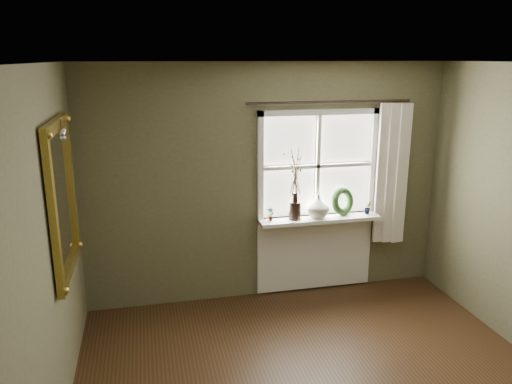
{
  "coord_description": "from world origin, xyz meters",
  "views": [
    {
      "loc": [
        -1.31,
        -2.87,
        2.64
      ],
      "look_at": [
        -0.3,
        1.55,
        1.41
      ],
      "focal_mm": 35.0,
      "sensor_mm": 36.0,
      "label": 1
    }
  ],
  "objects_px": {
    "dark_jug": "(295,210)",
    "wreath": "(342,204)",
    "gilt_mirror": "(62,198)",
    "cream_vase": "(318,206)"
  },
  "relations": [
    {
      "from": "dark_jug",
      "to": "wreath",
      "type": "xyz_separation_m",
      "value": [
        0.57,
        0.04,
        0.02
      ]
    },
    {
      "from": "dark_jug",
      "to": "gilt_mirror",
      "type": "distance_m",
      "value": 2.47
    },
    {
      "from": "dark_jug",
      "to": "cream_vase",
      "type": "bearing_deg",
      "value": 0.0
    },
    {
      "from": "gilt_mirror",
      "to": "cream_vase",
      "type": "bearing_deg",
      "value": 20.46
    },
    {
      "from": "cream_vase",
      "to": "dark_jug",
      "type": "bearing_deg",
      "value": 180.0
    },
    {
      "from": "dark_jug",
      "to": "wreath",
      "type": "bearing_deg",
      "value": 3.99
    },
    {
      "from": "dark_jug",
      "to": "gilt_mirror",
      "type": "bearing_deg",
      "value": -157.32
    },
    {
      "from": "cream_vase",
      "to": "wreath",
      "type": "bearing_deg",
      "value": 7.47
    },
    {
      "from": "dark_jug",
      "to": "gilt_mirror",
      "type": "height_order",
      "value": "gilt_mirror"
    },
    {
      "from": "cream_vase",
      "to": "gilt_mirror",
      "type": "distance_m",
      "value": 2.71
    }
  ]
}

